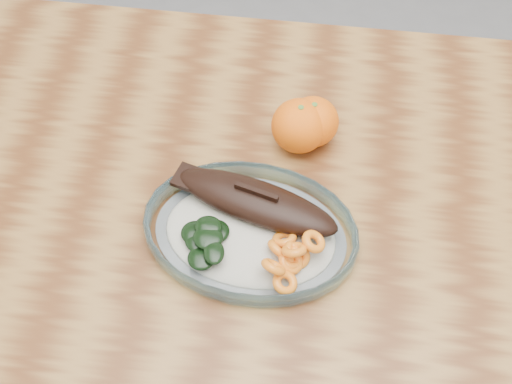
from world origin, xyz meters
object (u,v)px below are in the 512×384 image
(dining_table, at_px, (305,258))
(orange_left, at_px, (299,126))
(plated_meal, at_px, (250,229))
(orange_right, at_px, (313,122))

(dining_table, xyz_separation_m, orange_left, (-0.03, 0.13, 0.14))
(plated_meal, relative_size, orange_left, 6.87)
(dining_table, bearing_deg, plated_meal, -157.35)
(dining_table, height_order, orange_right, orange_right)
(dining_table, height_order, orange_left, orange_left)
(dining_table, height_order, plated_meal, plated_meal)
(dining_table, bearing_deg, orange_right, 93.83)
(orange_left, bearing_deg, orange_right, 34.22)
(plated_meal, bearing_deg, dining_table, 28.02)
(dining_table, bearing_deg, orange_left, 101.81)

